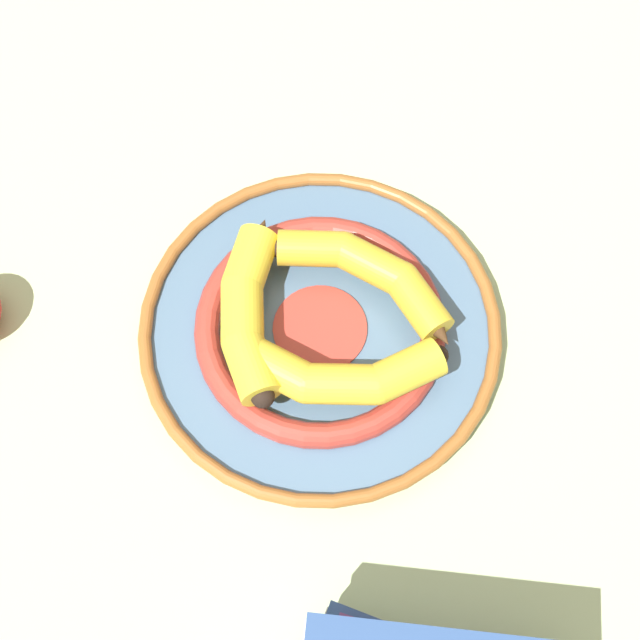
{
  "coord_description": "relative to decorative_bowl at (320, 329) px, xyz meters",
  "views": [
    {
      "loc": [
        -0.22,
        -0.27,
        0.79
      ],
      "look_at": [
        -0.02,
        -0.01,
        0.04
      ],
      "focal_mm": 50.0,
      "sensor_mm": 36.0,
      "label": 1
    }
  ],
  "objects": [
    {
      "name": "banana_c",
      "position": [
        -0.05,
        0.04,
        0.04
      ],
      "size": [
        0.13,
        0.16,
        0.04
      ],
      "rotation": [
        0.0,
        0.0,
        10.38
      ],
      "color": "yellow",
      "rests_on": "decorative_bowl"
    },
    {
      "name": "ground_plane",
      "position": [
        0.02,
        0.01,
        -0.02
      ],
      "size": [
        2.8,
        2.8,
        0.0
      ],
      "primitive_type": "plane",
      "color": "#B2C693"
    },
    {
      "name": "decorative_bowl",
      "position": [
        0.0,
        0.0,
        0.0
      ],
      "size": [
        0.34,
        0.34,
        0.03
      ],
      "color": "slate",
      "rests_on": "ground_plane"
    },
    {
      "name": "banana_b",
      "position": [
        0.06,
        0.0,
        0.03
      ],
      "size": [
        0.1,
        0.19,
        0.03
      ],
      "rotation": [
        0.0,
        0.0,
        8.23
      ],
      "color": "gold",
      "rests_on": "decorative_bowl"
    },
    {
      "name": "banana_a",
      "position": [
        -0.02,
        -0.06,
        0.04
      ],
      "size": [
        0.16,
        0.15,
        0.04
      ],
      "rotation": [
        0.0,
        0.0,
        5.6
      ],
      "color": "yellow",
      "rests_on": "decorative_bowl"
    }
  ]
}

